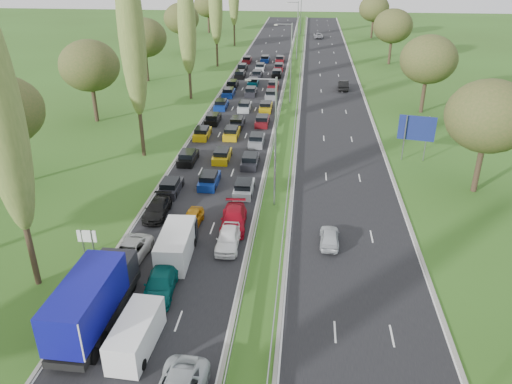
% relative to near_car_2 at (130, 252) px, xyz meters
% --- Properties ---
extents(ground, '(260.00, 260.00, 0.00)m').
position_rel_near_car_2_xyz_m(ground, '(10.39, 47.46, -0.72)').
color(ground, '#2E5019').
rests_on(ground, ground).
extents(near_carriageway, '(10.50, 215.00, 0.04)m').
position_rel_near_car_2_xyz_m(near_carriageway, '(3.64, 49.96, -0.72)').
color(near_carriageway, black).
rests_on(near_carriageway, ground).
extents(far_carriageway, '(10.50, 215.00, 0.04)m').
position_rel_near_car_2_xyz_m(far_carriageway, '(17.14, 49.96, -0.72)').
color(far_carriageway, black).
rests_on(far_carriageway, ground).
extents(central_reservation, '(2.36, 215.00, 0.32)m').
position_rel_near_car_2_xyz_m(central_reservation, '(10.39, 49.96, -0.17)').
color(central_reservation, gray).
rests_on(central_reservation, ground).
extents(lamp_columns, '(0.18, 140.18, 12.00)m').
position_rel_near_car_2_xyz_m(lamp_columns, '(10.39, 45.46, 5.28)').
color(lamp_columns, gray).
rests_on(lamp_columns, ground).
extents(poplar_row, '(2.80, 127.80, 22.44)m').
position_rel_near_car_2_xyz_m(poplar_row, '(-5.61, 35.63, 11.67)').
color(poplar_row, '#2D2116').
rests_on(poplar_row, ground).
extents(woodland_left, '(8.00, 166.00, 11.10)m').
position_rel_near_car_2_xyz_m(woodland_left, '(-16.11, 30.08, 6.96)').
color(woodland_left, '#2D2116').
rests_on(woodland_left, ground).
extents(woodland_right, '(8.00, 153.00, 11.10)m').
position_rel_near_car_2_xyz_m(woodland_right, '(29.89, 34.13, 6.96)').
color(woodland_right, '#2D2116').
rests_on(woodland_right, ground).
extents(traffic_queue_fill, '(9.06, 69.15, 0.80)m').
position_rel_near_car_2_xyz_m(traffic_queue_fill, '(3.63, 44.74, -0.28)').
color(traffic_queue_fill, black).
rests_on(traffic_queue_fill, ground).
extents(near_car_2, '(2.73, 5.19, 1.39)m').
position_rel_near_car_2_xyz_m(near_car_2, '(0.00, 0.00, 0.00)').
color(near_car_2, silver).
rests_on(near_car_2, near_carriageway).
extents(near_car_3, '(1.99, 4.70, 1.35)m').
position_rel_near_car_2_xyz_m(near_car_3, '(0.09, 7.26, -0.02)').
color(near_car_3, black).
rests_on(near_car_3, near_carriageway).
extents(near_car_7, '(2.33, 5.09, 1.44)m').
position_rel_near_car_2_xyz_m(near_car_7, '(3.46, -3.71, 0.03)').
color(near_car_7, '#054E4B').
rests_on(near_car_7, near_carriageway).
extents(near_car_8, '(1.65, 3.86, 1.30)m').
position_rel_near_car_2_xyz_m(near_car_8, '(3.59, 5.75, -0.05)').
color(near_car_8, '#C5800D').
rests_on(near_car_8, near_carriageway).
extents(near_car_11, '(2.46, 5.34, 1.51)m').
position_rel_near_car_2_xyz_m(near_car_11, '(7.21, 5.93, 0.06)').
color(near_car_11, maroon).
rests_on(near_car_11, near_carriageway).
extents(near_car_12, '(1.87, 4.51, 1.53)m').
position_rel_near_car_2_xyz_m(near_car_12, '(7.23, 2.69, 0.07)').
color(near_car_12, white).
rests_on(near_car_12, near_carriageway).
extents(far_car_0, '(1.60, 3.84, 1.30)m').
position_rel_near_car_2_xyz_m(far_car_0, '(15.32, 3.94, -0.05)').
color(far_car_0, '#B3B8BD').
rests_on(far_car_0, far_carriageway).
extents(far_car_1, '(1.76, 4.83, 1.58)m').
position_rel_near_car_2_xyz_m(far_car_1, '(19.14, 54.68, 0.09)').
color(far_car_1, black).
rests_on(far_car_1, far_carriageway).
extents(far_car_2, '(2.77, 5.28, 1.42)m').
position_rel_near_car_2_xyz_m(far_car_2, '(15.39, 110.79, 0.01)').
color(far_car_2, gray).
rests_on(far_car_2, far_carriageway).
extents(blue_lorry, '(2.57, 9.26, 3.91)m').
position_rel_near_car_2_xyz_m(blue_lorry, '(0.33, -7.33, 1.31)').
color(blue_lorry, black).
rests_on(blue_lorry, near_carriageway).
extents(white_van_front, '(2.00, 5.10, 2.05)m').
position_rel_near_car_2_xyz_m(white_van_front, '(3.54, -8.93, 0.33)').
color(white_van_front, white).
rests_on(white_van_front, near_carriageway).
extents(white_van_rear, '(2.24, 5.70, 2.29)m').
position_rel_near_car_2_xyz_m(white_van_rear, '(3.51, 0.90, 0.46)').
color(white_van_rear, silver).
rests_on(white_van_rear, near_carriageway).
extents(info_sign, '(1.50, 0.16, 2.10)m').
position_rel_near_car_2_xyz_m(info_sign, '(-3.51, 0.55, 0.65)').
color(info_sign, gray).
rests_on(info_sign, ground).
extents(direction_sign, '(3.93, 0.94, 5.20)m').
position_rel_near_car_2_xyz_m(direction_sign, '(25.29, 23.16, 2.85)').
color(direction_sign, gray).
rests_on(direction_sign, ground).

